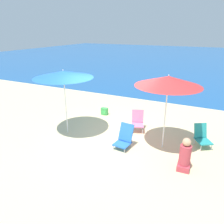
% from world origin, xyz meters
% --- Properties ---
extents(ground_plane, '(60.00, 60.00, 0.00)m').
position_xyz_m(ground_plane, '(0.00, 0.00, 0.00)').
color(ground_plane, beige).
extents(sea_water, '(60.00, 40.00, 0.01)m').
position_xyz_m(sea_water, '(0.00, 24.61, 0.00)').
color(sea_water, '#1E5699').
rests_on(sea_water, ground).
extents(beach_umbrella_red, '(1.94, 1.94, 2.33)m').
position_xyz_m(beach_umbrella_red, '(1.68, 0.09, 2.15)').
color(beach_umbrella_red, white).
rests_on(beach_umbrella_red, ground).
extents(beach_umbrella_blue, '(2.01, 2.01, 2.29)m').
position_xyz_m(beach_umbrella_blue, '(-1.68, -0.40, 2.14)').
color(beach_umbrella_blue, white).
rests_on(beach_umbrella_blue, ground).
extents(beach_chair_blue, '(0.52, 0.66, 0.74)m').
position_xyz_m(beach_chair_blue, '(0.57, -0.43, 0.32)').
color(beach_chair_blue, silver).
rests_on(beach_chair_blue, ground).
extents(beach_chair_pink, '(0.61, 0.70, 0.74)m').
position_xyz_m(beach_chair_pink, '(0.52, 0.93, 0.38)').
color(beach_chair_pink, silver).
rests_on(beach_chair_pink, ground).
extents(beach_chair_teal, '(0.67, 0.73, 0.71)m').
position_xyz_m(beach_chair_teal, '(2.77, 0.74, 0.34)').
color(beach_chair_teal, silver).
rests_on(beach_chair_teal, ground).
extents(person_seated_near, '(0.35, 0.40, 0.93)m').
position_xyz_m(person_seated_near, '(2.48, -0.83, 0.40)').
color(person_seated_near, '#BF3F4C').
rests_on(person_seated_near, ground).
extents(backpack_green, '(0.28, 0.20, 0.31)m').
position_xyz_m(backpack_green, '(-1.32, 1.77, 0.15)').
color(backpack_green, '#47B756').
rests_on(backpack_green, ground).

